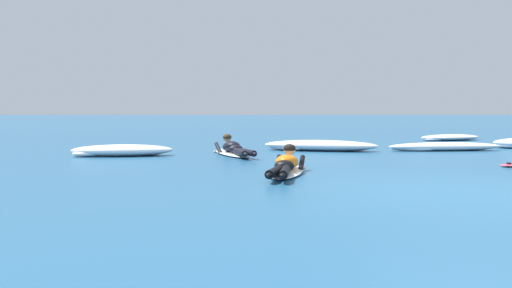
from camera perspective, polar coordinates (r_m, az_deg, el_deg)
The scene contains 7 objects.
ground_plane at distance 18.24m, azimuth 7.43°, elevation -0.04°, with size 120.00×120.00×0.00m, color #235B84.
surfer_near at distance 10.15m, azimuth 2.93°, elevation -2.19°, with size 1.01×2.68×0.53m.
surfer_far at distance 14.06m, azimuth -2.23°, elevation -0.56°, with size 1.14×2.73×0.53m.
whitewater_front at distance 16.31m, azimuth 17.89°, elevation -0.25°, with size 3.10×0.75×0.22m.
whitewater_mid_right at distance 21.32m, azimuth 18.31°, elevation 0.60°, with size 2.46×1.55×0.20m.
whitewater_back at distance 15.59m, azimuth 6.28°, elevation -0.17°, with size 3.13×1.71×0.28m.
whitewater_far_band at distance 14.23m, azimuth -12.83°, elevation -0.63°, with size 2.43×1.00×0.27m.
Camera 1 is at (-3.12, -7.93, 1.18)m, focal length 41.23 mm.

